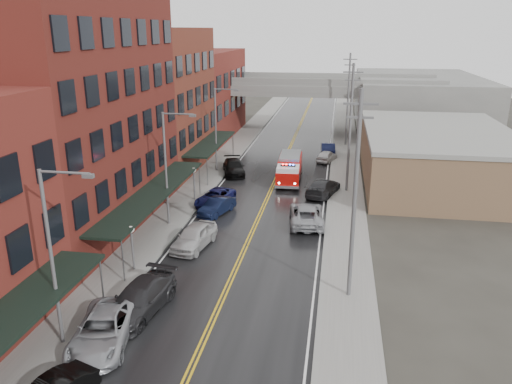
{
  "coord_description": "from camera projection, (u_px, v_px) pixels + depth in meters",
  "views": [
    {
      "loc": [
        6.1,
        -11.29,
        14.87
      ],
      "look_at": [
        0.16,
        24.43,
        3.0
      ],
      "focal_mm": 35.0,
      "sensor_mm": 36.0,
      "label": 1
    }
  ],
  "objects": [
    {
      "name": "road",
      "position": [
        264.0,
        205.0,
        44.29
      ],
      "size": [
        11.0,
        160.0,
        0.02
      ],
      "primitive_type": "cube",
      "color": "black",
      "rests_on": "ground"
    },
    {
      "name": "sidewalk_left",
      "position": [
        185.0,
        200.0,
        45.4
      ],
      "size": [
        3.0,
        160.0,
        0.15
      ],
      "primitive_type": "cube",
      "color": "slate",
      "rests_on": "ground"
    },
    {
      "name": "sidewalk_right",
      "position": [
        348.0,
        209.0,
        43.13
      ],
      "size": [
        3.0,
        160.0,
        0.15
      ],
      "primitive_type": "cube",
      "color": "slate",
      "rests_on": "ground"
    },
    {
      "name": "curb_left",
      "position": [
        203.0,
        201.0,
        45.15
      ],
      "size": [
        0.3,
        160.0,
        0.15
      ],
      "primitive_type": "cube",
      "color": "gray",
      "rests_on": "ground"
    },
    {
      "name": "curb_right",
      "position": [
        329.0,
        207.0,
        43.39
      ],
      "size": [
        0.3,
        160.0,
        0.15
      ],
      "primitive_type": "cube",
      "color": "gray",
      "rests_on": "ground"
    },
    {
      "name": "brick_building_b",
      "position": [
        74.0,
        112.0,
        37.0
      ],
      "size": [
        9.0,
        20.0,
        18.0
      ],
      "primitive_type": "cube",
      "color": "#5B1918",
      "rests_on": "ground"
    },
    {
      "name": "brick_building_c",
      "position": [
        158.0,
        100.0,
        53.87
      ],
      "size": [
        9.0,
        15.0,
        15.0
      ],
      "primitive_type": "cube",
      "color": "maroon",
      "rests_on": "ground"
    },
    {
      "name": "brick_building_far",
      "position": [
        201.0,
        95.0,
        70.74
      ],
      "size": [
        9.0,
        20.0,
        12.0
      ],
      "primitive_type": "cube",
      "color": "maroon",
      "rests_on": "ground"
    },
    {
      "name": "tan_building",
      "position": [
        436.0,
        157.0,
        50.39
      ],
      "size": [
        14.0,
        22.0,
        5.0
      ],
      "primitive_type": "cube",
      "color": "brown",
      "rests_on": "ground"
    },
    {
      "name": "right_far_block",
      "position": [
        416.0,
        102.0,
        77.74
      ],
      "size": [
        18.0,
        30.0,
        8.0
      ],
      "primitive_type": "cube",
      "color": "slate",
      "rests_on": "ground"
    },
    {
      "name": "awning_1",
      "position": [
        154.0,
        193.0,
        37.96
      ],
      "size": [
        2.6,
        18.0,
        3.09
      ],
      "color": "black",
      "rests_on": "ground"
    },
    {
      "name": "awning_2",
      "position": [
        211.0,
        143.0,
        54.37
      ],
      "size": [
        2.6,
        13.0,
        3.09
      ],
      "color": "black",
      "rests_on": "ground"
    },
    {
      "name": "globe_lamp_1",
      "position": [
        132.0,
        238.0,
        31.44
      ],
      "size": [
        0.44,
        0.44,
        3.12
      ],
      "color": "#59595B",
      "rests_on": "ground"
    },
    {
      "name": "globe_lamp_2",
      "position": [
        194.0,
        176.0,
        44.57
      ],
      "size": [
        0.44,
        0.44,
        3.12
      ],
      "color": "#59595B",
      "rests_on": "ground"
    },
    {
      "name": "street_lamp_0",
      "position": [
        55.0,
        249.0,
        23.07
      ],
      "size": [
        2.64,
        0.22,
        9.0
      ],
      "color": "#59595B",
      "rests_on": "ground"
    },
    {
      "name": "street_lamp_1",
      "position": [
        169.0,
        162.0,
        38.07
      ],
      "size": [
        2.64,
        0.22,
        9.0
      ],
      "color": "#59595B",
      "rests_on": "ground"
    },
    {
      "name": "street_lamp_2",
      "position": [
        218.0,
        124.0,
        53.07
      ],
      "size": [
        2.64,
        0.22,
        9.0
      ],
      "color": "#59595B",
      "rests_on": "ground"
    },
    {
      "name": "utility_pole_0",
      "position": [
        355.0,
        194.0,
        27.14
      ],
      "size": [
        1.8,
        0.24,
        12.0
      ],
      "color": "#59595B",
      "rests_on": "ground"
    },
    {
      "name": "utility_pole_1",
      "position": [
        350.0,
        127.0,
        45.89
      ],
      "size": [
        1.8,
        0.24,
        12.0
      ],
      "color": "#59595B",
      "rests_on": "ground"
    },
    {
      "name": "utility_pole_2",
      "position": [
        348.0,
        98.0,
        64.64
      ],
      "size": [
        1.8,
        0.24,
        12.0
      ],
      "color": "#59595B",
      "rests_on": "ground"
    },
    {
      "name": "overpass",
      "position": [
        297.0,
        93.0,
        72.42
      ],
      "size": [
        40.0,
        10.0,
        7.5
      ],
      "color": "slate",
      "rests_on": "ground"
    },
    {
      "name": "fire_truck",
      "position": [
        290.0,
        168.0,
        50.67
      ],
      "size": [
        3.05,
        7.17,
        2.59
      ],
      "rotation": [
        0.0,
        0.0,
        0.03
      ],
      "color": "#AC0B07",
      "rests_on": "ground"
    },
    {
      "name": "parked_car_left_2",
      "position": [
        103.0,
        330.0,
        24.49
      ],
      "size": [
        3.55,
        6.01,
        1.57
      ],
      "primitive_type": "imported",
      "rotation": [
        0.0,
        0.0,
        0.18
      ],
      "color": "gray",
      "rests_on": "ground"
    },
    {
      "name": "parked_car_left_3",
      "position": [
        140.0,
        299.0,
        27.26
      ],
      "size": [
        3.09,
        5.94,
        1.65
      ],
      "primitive_type": "imported",
      "rotation": [
        0.0,
        0.0,
        -0.14
      ],
      "color": "#232326",
      "rests_on": "ground"
    },
    {
      "name": "parked_car_left_4",
      "position": [
        194.0,
        236.0,
        35.44
      ],
      "size": [
        2.71,
        5.1,
        1.65
      ],
      "primitive_type": "imported",
      "rotation": [
        0.0,
        0.0,
        -0.16
      ],
      "color": "#B3B3B3",
      "rests_on": "ground"
    },
    {
      "name": "parked_car_left_5",
      "position": [
        217.0,
        206.0,
        41.86
      ],
      "size": [
        2.67,
        4.39,
        1.37
      ],
      "primitive_type": "imported",
      "rotation": [
        0.0,
        0.0,
        -0.32
      ],
      "color": "black",
      "rests_on": "ground"
    },
    {
      "name": "parked_car_left_6",
      "position": [
        215.0,
        197.0,
        44.14
      ],
      "size": [
        3.29,
        5.18,
        1.33
      ],
      "primitive_type": "imported",
      "rotation": [
        0.0,
        0.0,
        -0.24
      ],
      "color": "#131649",
      "rests_on": "ground"
    },
    {
      "name": "parked_car_left_7",
      "position": [
        234.0,
        167.0,
        53.41
      ],
      "size": [
        3.52,
        5.66,
        1.53
      ],
      "primitive_type": "imported",
      "rotation": [
        0.0,
        0.0,
        0.28
      ],
      "color": "black",
      "rests_on": "ground"
    },
    {
      "name": "parked_car_right_0",
      "position": [
        306.0,
        214.0,
        39.73
      ],
      "size": [
        3.21,
        5.96,
        1.59
      ],
      "primitive_type": "imported",
      "rotation": [
        0.0,
        0.0,
        3.25
      ],
      "color": "#929499",
      "rests_on": "ground"
    },
    {
      "name": "parked_car_right_1",
      "position": [
        323.0,
        187.0,
        46.62
      ],
      "size": [
        3.55,
        5.73,
        1.55
      ],
      "primitive_type": "imported",
      "rotation": [
        0.0,
        0.0,
        2.86
      ],
      "color": "#242527",
      "rests_on": "ground"
    },
    {
      "name": "parked_car_right_2",
      "position": [
        327.0,
        156.0,
        58.49
      ],
      "size": [
        2.67,
        4.22,
        1.34
      ],
      "primitive_type": "imported",
      "rotation": [
        0.0,
        0.0,
        2.84
      ],
      "color": "silver",
      "rests_on": "ground"
    },
    {
      "name": "parked_car_right_3",
      "position": [
        328.0,
        149.0,
        61.57
      ],
      "size": [
        1.96,
        4.78,
        1.54
      ],
      "primitive_type": "imported",
      "rotation": [
        0.0,
        0.0,
        3.21
      ],
      "color": "black",
      "rests_on": "ground"
    }
  ]
}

